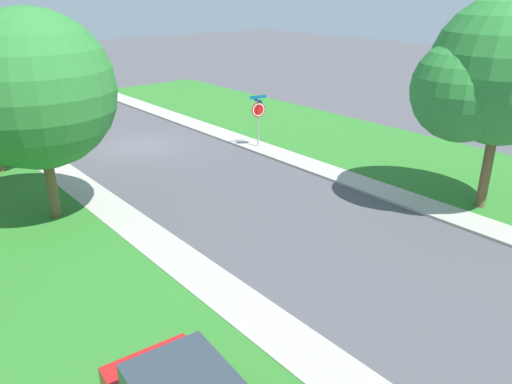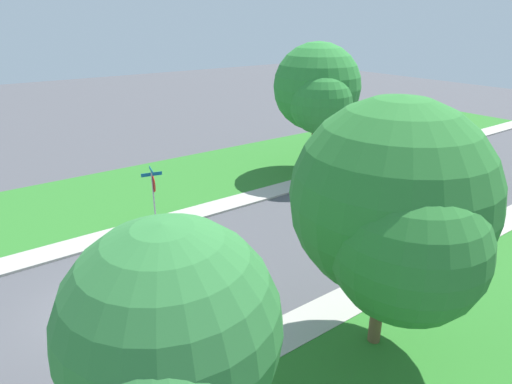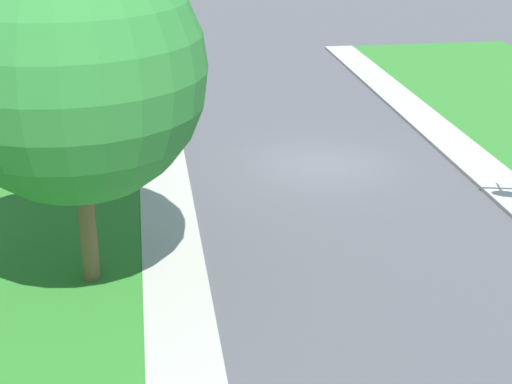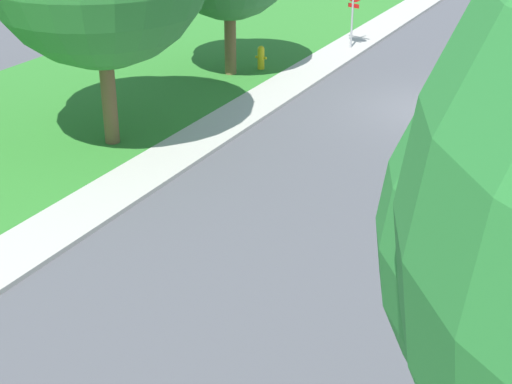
% 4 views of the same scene
% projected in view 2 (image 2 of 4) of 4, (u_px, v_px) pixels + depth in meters
% --- Properties ---
extents(ground_plane, '(120.00, 120.00, 0.00)m').
position_uv_depth(ground_plane, '(94.00, 309.00, 14.50)').
color(ground_plane, '#4C4C51').
extents(sidewalk_east, '(1.40, 56.00, 0.10)m').
position_uv_depth(sidewalk_east, '(434.00, 257.00, 17.55)').
color(sidewalk_east, '#ADA89E').
rests_on(sidewalk_east, ground).
extents(sidewalk_west, '(1.40, 56.00, 0.10)m').
position_uv_depth(sidewalk_west, '(284.00, 188.00, 24.59)').
color(sidewalk_west, '#ADA89E').
rests_on(sidewalk_west, ground).
extents(lawn_west, '(8.00, 56.00, 0.08)m').
position_uv_depth(lawn_west, '(237.00, 167.00, 28.11)').
color(lawn_west, '#2D7528').
rests_on(lawn_west, ground).
extents(stop_sign_far_corner, '(0.90, 0.90, 2.77)m').
position_uv_depth(stop_sign_far_corner, '(153.00, 187.00, 19.67)').
color(stop_sign_far_corner, '#9E9EA3').
rests_on(stop_sign_far_corner, ground).
extents(car_black_kerbside_mid, '(2.51, 4.52, 1.76)m').
position_uv_depth(car_black_kerbside_mid, '(347.00, 137.00, 31.94)').
color(car_black_kerbside_mid, black).
rests_on(car_black_kerbside_mid, ground).
extents(car_maroon_near_corner, '(2.46, 4.50, 1.76)m').
position_uv_depth(car_maroon_near_corner, '(404.00, 124.00, 35.57)').
color(car_maroon_near_corner, maroon).
rests_on(car_maroon_near_corner, ground).
extents(tree_sidewalk_far, '(4.37, 4.06, 5.85)m').
position_uv_depth(tree_sidewalk_far, '(169.00, 343.00, 7.68)').
color(tree_sidewalk_far, brown).
rests_on(tree_sidewalk_far, ground).
extents(tree_across_right, '(5.66, 5.27, 7.27)m').
position_uv_depth(tree_across_right, '(395.00, 210.00, 11.06)').
color(tree_across_right, brown).
rests_on(tree_across_right, ground).
extents(tree_corner_large, '(5.52, 5.13, 7.71)m').
position_uv_depth(tree_corner_large, '(318.00, 91.00, 25.55)').
color(tree_corner_large, brown).
rests_on(tree_corner_large, ground).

